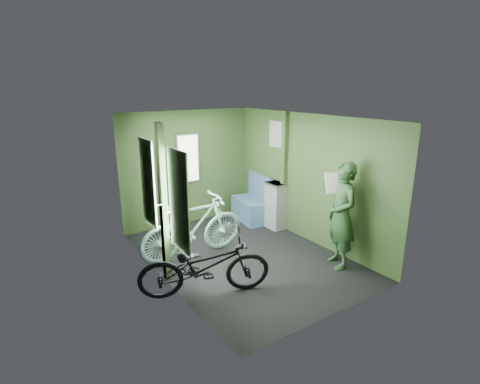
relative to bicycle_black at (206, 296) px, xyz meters
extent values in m
plane|color=black|center=(1.12, 0.73, 0.00)|extent=(4.00, 4.00, 0.00)
cube|color=silver|center=(1.12, 0.73, 2.30)|extent=(2.80, 4.00, 0.02)
cube|color=#2E4520|center=(1.12, 2.73, 1.15)|extent=(2.80, 0.02, 2.30)
cube|color=#2E4520|center=(1.12, -1.27, 1.15)|extent=(2.80, 0.02, 2.30)
cube|color=#2E4520|center=(-0.28, 0.73, 1.15)|extent=(0.02, 4.00, 2.30)
cube|color=#2E4520|center=(2.52, 0.73, 1.15)|extent=(0.02, 4.00, 2.30)
cube|color=#2E4520|center=(-0.24, 0.73, 1.15)|extent=(0.08, 0.12, 2.30)
cube|color=silver|center=(-0.23, 0.18, 1.35)|extent=(0.02, 0.56, 1.34)
cube|color=silver|center=(-0.23, 1.28, 1.35)|extent=(0.02, 0.56, 1.34)
cube|color=white|center=(-0.22, 0.18, 1.88)|extent=(0.00, 0.12, 0.12)
cube|color=white|center=(-0.22, 1.28, 1.88)|extent=(0.00, 0.12, 0.12)
cylinder|color=silver|center=(-0.17, 0.73, 1.10)|extent=(0.03, 0.40, 0.03)
cube|color=#2E4520|center=(2.47, 1.33, 1.15)|extent=(0.10, 0.10, 2.30)
cube|color=white|center=(2.50, 1.63, 1.85)|extent=(0.02, 0.40, 0.50)
cube|color=silver|center=(1.12, 2.69, 1.35)|extent=(0.50, 0.02, 1.00)
imported|color=black|center=(0.00, 0.00, 0.00)|extent=(1.94, 1.38, 1.03)
imported|color=#8BC8BB|center=(0.42, 1.14, 0.00)|extent=(1.84, 0.72, 1.17)
imported|color=#274827|center=(2.20, -0.37, 0.84)|extent=(0.60, 0.72, 1.68)
cube|color=silver|center=(2.31, -0.09, 1.28)|extent=(0.35, 0.27, 0.32)
cube|color=gray|center=(2.38, 1.45, 0.47)|extent=(0.28, 0.39, 0.94)
cube|color=navy|center=(2.24, 2.09, 0.23)|extent=(0.63, 0.98, 0.46)
cube|color=navy|center=(2.47, 2.09, 0.72)|extent=(0.18, 0.92, 0.51)
camera|label=1|loc=(-2.12, -4.01, 2.78)|focal=28.00mm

